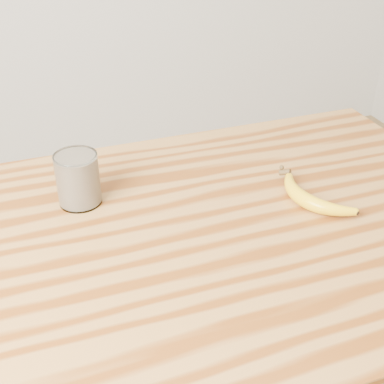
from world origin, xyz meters
name	(u,v)px	position (x,y,z in m)	size (l,w,h in m)	color
table	(202,281)	(0.00, 0.00, 0.77)	(1.20, 0.80, 0.90)	#9A662F
smoothie_glass	(78,179)	(-0.20, 0.17, 0.95)	(0.09, 0.09, 0.11)	white
banana	(306,201)	(0.22, 0.00, 0.92)	(0.09, 0.26, 0.03)	yellow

